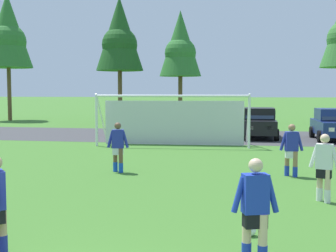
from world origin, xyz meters
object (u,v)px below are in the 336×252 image
Objects in this scene: parked_car_slot_far_left at (154,120)px; parked_car_slot_center at (333,124)px; player_defender_far at (324,168)px; soccer_ball at (250,230)px; player_winger_left at (255,211)px; parked_car_slot_left at (205,121)px; player_striker_near at (291,150)px; soccer_goal at (173,119)px; player_winger_right at (118,147)px; parked_car_slot_center_left at (259,123)px.

parked_car_slot_center is at bearing -10.80° from parked_car_slot_far_left.
player_defender_far is 17.96m from parked_car_slot_far_left.
soccer_ball is 0.05× the size of parked_car_slot_far_left.
parked_car_slot_left is (-2.64, 20.35, 0.05)m from player_winger_left.
player_striker_near is at bearing 98.09° from player_defender_far.
player_striker_near is 0.38× the size of parked_car_slot_far_left.
player_striker_near is 0.39× the size of parked_car_slot_center.
parked_car_slot_far_left is at bearing 110.51° from soccer_goal.
player_winger_left and player_winger_right have the same top height.
parked_car_slot_center_left is at bearing 94.38° from player_defender_far.
parked_car_slot_center is at bearing -6.54° from parked_car_slot_center_left.
parked_car_slot_center_left is at bearing 44.46° from soccer_goal.
soccer_goal is at bearing -69.49° from parked_car_slot_far_left.
player_striker_near and player_winger_right have the same top height.
player_winger_left is 19.08m from parked_car_slot_center.
parked_car_slot_far_left reaches higher than player_striker_near.
player_defender_far is at bearing -62.82° from soccer_goal.
parked_car_slot_far_left is 1.01× the size of parked_car_slot_left.
soccer_goal is 8.90m from player_striker_near.
soccer_goal is at bearing 104.14° from player_winger_left.
soccer_goal is 4.58× the size of player_defender_far.
soccer_ball is 17.81m from parked_car_slot_center.
soccer_ball is at bearing -92.01° from parked_car_slot_center_left.
player_defender_far is (0.45, -3.19, 0.00)m from player_striker_near.
player_defender_far is at bearing 68.13° from player_winger_left.
parked_car_slot_left is (-4.34, 16.12, 0.05)m from player_defender_far.
parked_car_slot_center_left is at bearing 93.36° from player_striker_near.
soccer_goal is 4.58× the size of player_winger_left.
parked_car_slot_far_left is at bearing 106.87° from soccer_ball.
player_winger_left is 1.00× the size of player_winger_right.
player_striker_near is at bearing -86.64° from parked_car_slot_center_left.
player_defender_far is (5.42, -10.55, -0.47)m from soccer_goal.
soccer_ball is 19.20m from parked_car_slot_left.
player_winger_left is at bearing -87.77° from soccer_ball.
player_defender_far is 0.38× the size of parked_car_slot_far_left.
soccer_goal is 1.79× the size of parked_car_slot_center_left.
parked_car_slot_far_left is (-7.11, 13.10, 0.05)m from player_striker_near.
parked_car_slot_center reaches higher than soccer_ball.
player_winger_right is at bearing -112.34° from parked_car_slot_center_left.
parked_car_slot_center_left is 0.99× the size of parked_car_slot_center.
player_winger_left is at bearing -91.71° from parked_car_slot_center_left.
soccer_goal is 15.25m from player_winger_left.
player_winger_right is at bearing -177.51° from player_striker_near.
parked_car_slot_far_left and parked_car_slot_left have the same top height.
soccer_goal reaches higher than player_winger_left.
soccer_goal is at bearing -155.49° from parked_car_slot_center.
soccer_goal reaches higher than player_defender_far.
player_winger_right is 0.39× the size of parked_car_slot_center.
player_winger_left is 8.36m from player_winger_right.
player_striker_near is at bearing 80.47° from player_winger_left.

